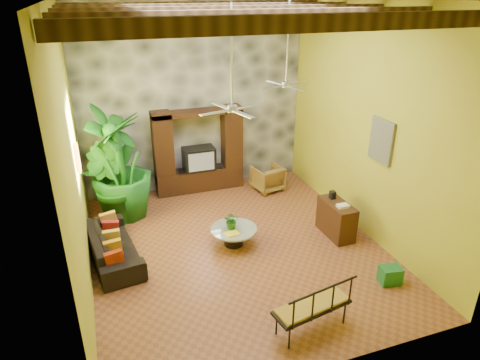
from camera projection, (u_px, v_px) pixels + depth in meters
name	position (u px, v px, depth m)	size (l,w,h in m)	color
ground	(236.00, 247.00, 9.33)	(7.00, 7.00, 0.00)	brown
back_wall	(193.00, 98.00, 11.31)	(6.00, 0.02, 5.00)	gold
left_wall	(72.00, 157.00, 7.40)	(0.02, 7.00, 5.00)	gold
right_wall	(367.00, 123.00, 9.21)	(0.02, 7.00, 5.00)	gold
stone_accent_wall	(194.00, 99.00, 11.26)	(5.98, 0.10, 4.98)	#393B41
ceiling_beams	(235.00, 12.00, 7.37)	(5.95, 5.36, 0.22)	#382511
entertainment_center	(199.00, 157.00, 11.63)	(2.40, 0.55, 2.30)	black
ceiling_fan_front	(232.00, 98.00, 7.53)	(1.28, 1.28, 1.86)	#B1B1B6
ceiling_fan_back	(286.00, 75.00, 9.45)	(1.28, 1.28, 1.86)	#B1B1B6
wall_art_mask	(78.00, 158.00, 8.44)	(0.06, 0.32, 0.55)	orange
wall_art_painting	(381.00, 141.00, 8.76)	(0.06, 0.70, 0.90)	#26618E
sofa	(113.00, 245.00, 8.81)	(2.18, 0.85, 0.64)	black
wicker_armchair	(268.00, 178.00, 11.85)	(0.74, 0.76, 0.69)	olive
tall_plant_a	(114.00, 161.00, 10.28)	(1.44, 0.97, 2.73)	#1B681C
tall_plant_b	(110.00, 185.00, 9.99)	(1.06, 0.85, 1.93)	#175918
tall_plant_c	(121.00, 167.00, 10.13)	(1.44, 1.44, 2.58)	#185D1C
coffee_table	(234.00, 234.00, 9.33)	(1.01, 1.01, 0.40)	black
centerpiece_plant	(232.00, 220.00, 9.21)	(0.35, 0.30, 0.39)	#236019
yellow_tray	(232.00, 234.00, 9.05)	(0.29, 0.21, 0.03)	yellow
iron_bench	(315.00, 305.00, 6.81)	(1.38, 0.72, 0.57)	black
side_console	(336.00, 219.00, 9.64)	(0.45, 1.01, 0.80)	#311C0F
green_bin	(390.00, 275.00, 8.14)	(0.39, 0.29, 0.34)	#1C6B33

